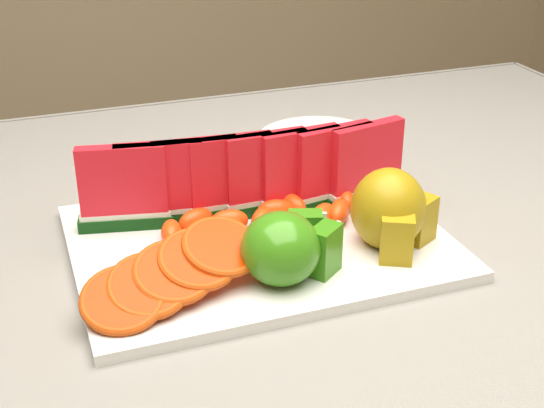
# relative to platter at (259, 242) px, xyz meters

# --- Properties ---
(table) EXTENTS (1.40, 0.90, 0.75)m
(table) POSITION_rel_platter_xyz_m (-0.06, -0.00, -0.11)
(table) COLOR #4B2E1E
(table) RESTS_ON ground
(tablecloth) EXTENTS (1.53, 1.03, 0.20)m
(tablecloth) POSITION_rel_platter_xyz_m (-0.06, -0.00, -0.05)
(tablecloth) COLOR gray
(tablecloth) RESTS_ON table
(platter) EXTENTS (0.40, 0.30, 0.01)m
(platter) POSITION_rel_platter_xyz_m (0.00, 0.00, 0.00)
(platter) COLOR silver
(platter) RESTS_ON tablecloth
(apple_cluster) EXTENTS (0.11, 0.09, 0.07)m
(apple_cluster) POSITION_rel_platter_xyz_m (0.00, -0.08, 0.04)
(apple_cluster) COLOR #347E17
(apple_cluster) RESTS_ON platter
(pear_cluster) EXTENTS (0.10, 0.10, 0.09)m
(pear_cluster) POSITION_rel_platter_xyz_m (0.13, -0.06, 0.04)
(pear_cluster) COLOR #B9800B
(pear_cluster) RESTS_ON platter
(side_plate) EXTENTS (0.18, 0.18, 0.01)m
(side_plate) POSITION_rel_platter_xyz_m (0.18, 0.26, -0.00)
(side_plate) COLOR silver
(side_plate) RESTS_ON tablecloth
(watermelon_row) EXTENTS (0.39, 0.07, 0.10)m
(watermelon_row) POSITION_rel_platter_xyz_m (0.01, 0.06, 0.05)
(watermelon_row) COLOR #0D3D0D
(watermelon_row) RESTS_ON platter
(orange_fan_front) EXTENTS (0.20, 0.13, 0.05)m
(orange_fan_front) POSITION_rel_platter_xyz_m (-0.11, -0.08, 0.03)
(orange_fan_front) COLOR #CA4500
(orange_fan_front) RESTS_ON platter
(orange_fan_back) EXTENTS (0.34, 0.12, 0.05)m
(orange_fan_back) POSITION_rel_platter_xyz_m (0.00, 0.13, 0.03)
(orange_fan_back) COLOR #CA4500
(orange_fan_back) RESTS_ON platter
(tangerine_segments) EXTENTS (0.24, 0.08, 0.03)m
(tangerine_segments) POSITION_rel_platter_xyz_m (0.02, 0.02, 0.02)
(tangerine_segments) COLOR orange
(tangerine_segments) RESTS_ON platter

